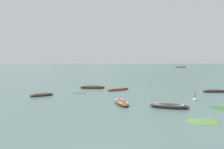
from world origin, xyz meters
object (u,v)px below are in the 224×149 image
Objects in this scene: rowboat_5 at (121,102)px; rowboat_6 at (118,89)px; rowboat_0 at (215,91)px; ferry_0 at (180,67)px; mooring_buoy at (195,100)px; rowboat_1 at (42,95)px; rowboat_3 at (92,87)px; rowboat_4 at (169,106)px.

rowboat_6 is at bearing 86.81° from rowboat_5.
rowboat_0 is at bearing -12.88° from rowboat_6.
ferry_0 is at bearing 71.58° from rowboat_0.
rowboat_0 is at bearing 49.77° from mooring_buoy.
ferry_0 reaches higher than rowboat_5.
rowboat_1 is at bearing -115.30° from ferry_0.
rowboat_0 is 24.93m from rowboat_1.
ferry_0 reaches higher than rowboat_3.
rowboat_1 is 10.70m from rowboat_3.
rowboat_4 is 192.03m from ferry_0.
rowboat_4 is 3.39× the size of mooring_buoy.
rowboat_4 reaches higher than rowboat_5.
ferry_0 reaches higher than rowboat_6.
rowboat_3 reaches higher than rowboat_0.
rowboat_5 is at bearing -111.80° from ferry_0.
rowboat_1 is 0.32× the size of ferry_0.
rowboat_3 reaches higher than rowboat_4.
rowboat_4 is at bearing -137.27° from mooring_buoy.
rowboat_1 is (-24.79, -2.55, -0.00)m from rowboat_0.
rowboat_1 is at bearing 147.61° from rowboat_5.
ferry_0 is at bearing 69.69° from rowboat_4.
ferry_0 is at bearing 68.20° from rowboat_5.
rowboat_5 is at bearing -76.67° from rowboat_3.
rowboat_1 is at bearing 165.90° from mooring_buoy.
rowboat_1 is at bearing -126.87° from rowboat_3.
rowboat_4 is 0.93× the size of rowboat_5.
rowboat_0 is 17.29m from rowboat_5.
rowboat_0 is 19.33m from rowboat_3.
rowboat_5 is 12.12m from rowboat_6.
ferry_0 reaches higher than rowboat_4.
ferry_0 reaches higher than rowboat_0.
rowboat_1 is 189.64m from ferry_0.
ferry_0 is at bearing 66.96° from rowboat_6.
rowboat_3 is at bearing -114.62° from ferry_0.
rowboat_6 is 180.00m from ferry_0.
rowboat_4 reaches higher than rowboat_1.
rowboat_5 is at bearing -149.20° from rowboat_0.
rowboat_0 is 15.29m from rowboat_4.
rowboat_5 is at bearing -32.39° from rowboat_1.
rowboat_1 is 0.75× the size of rowboat_6.
rowboat_3 is 15.27m from rowboat_5.
rowboat_4 is at bearing -132.91° from rowboat_0.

